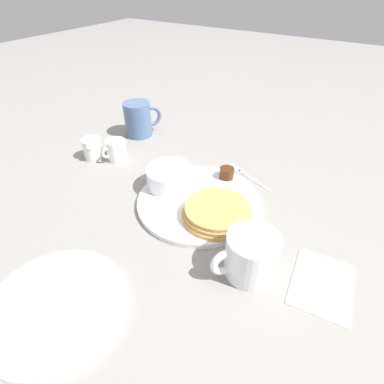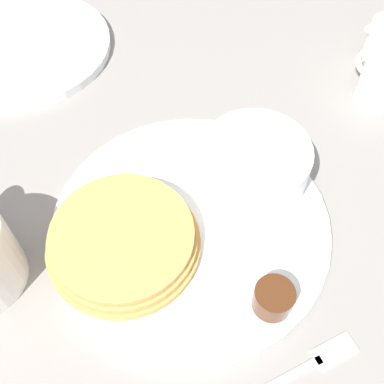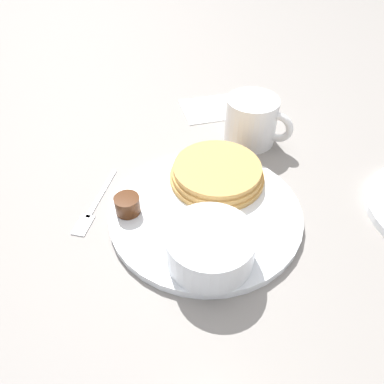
# 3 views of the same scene
# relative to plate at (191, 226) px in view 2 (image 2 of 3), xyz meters

# --- Properties ---
(ground_plane) EXTENTS (4.00, 4.00, 0.00)m
(ground_plane) POSITION_rel_plate_xyz_m (0.00, 0.00, -0.01)
(ground_plane) COLOR gray
(plate) EXTENTS (0.28, 0.28, 0.01)m
(plate) POSITION_rel_plate_xyz_m (0.00, 0.00, 0.00)
(plate) COLOR white
(plate) RESTS_ON ground_plane
(pancake_stack) EXTENTS (0.15, 0.15, 0.03)m
(pancake_stack) POSITION_rel_plate_xyz_m (-0.03, -0.06, 0.02)
(pancake_stack) COLOR tan
(pancake_stack) RESTS_ON plate
(bowl) EXTENTS (0.11, 0.11, 0.05)m
(bowl) POSITION_rel_plate_xyz_m (0.01, 0.09, 0.03)
(bowl) COLOR white
(bowl) RESTS_ON plate
(syrup_cup) EXTENTS (0.04, 0.04, 0.03)m
(syrup_cup) POSITION_rel_plate_xyz_m (0.11, -0.01, 0.02)
(syrup_cup) COLOR #47230F
(syrup_cup) RESTS_ON plate
(butter_ramekin) EXTENTS (0.04, 0.04, 0.04)m
(butter_ramekin) POSITION_rel_plate_xyz_m (0.03, 0.10, 0.02)
(butter_ramekin) COLOR white
(butter_ramekin) RESTS_ON plate
(creamer_pitcher_near) EXTENTS (0.08, 0.05, 0.06)m
(creamer_pitcher_near) POSITION_rel_plate_xyz_m (0.04, 0.29, 0.02)
(creamer_pitcher_near) COLOR white
(creamer_pitcher_near) RESTS_ON ground_plane
(fork) EXTENTS (0.06, 0.14, 0.00)m
(fork) POSITION_rel_plate_xyz_m (0.16, -0.04, -0.00)
(fork) COLOR silver
(fork) RESTS_ON ground_plane
(far_plate) EXTENTS (0.22, 0.22, 0.01)m
(far_plate) POSITION_rel_plate_xyz_m (-0.35, 0.06, 0.00)
(far_plate) COLOR white
(far_plate) RESTS_ON ground_plane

